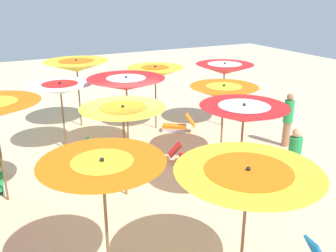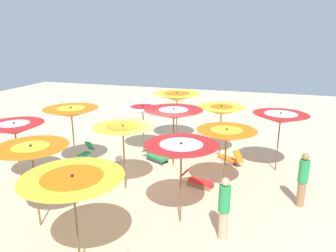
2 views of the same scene
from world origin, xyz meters
name	(u,v)px [view 2 (image 2 of 2)]	position (x,y,z in m)	size (l,w,h in m)	color
ground	(149,179)	(0.00, 0.00, -0.02)	(39.41, 39.41, 0.04)	beige
beach_umbrella_0	(280,118)	(-2.20, 4.44, 2.09)	(2.04, 2.04, 2.33)	brown
beach_umbrella_1	(221,111)	(-3.02, 2.13, 2.04)	(1.96, 1.96, 2.28)	brown
beach_umbrella_2	(177,97)	(-4.51, -0.22, 2.20)	(2.26, 2.26, 2.45)	brown
beach_umbrella_3	(226,135)	(0.19, 2.74, 2.00)	(1.92, 1.92, 2.25)	brown
beach_umbrella_4	(174,114)	(-1.52, 0.49, 2.13)	(2.28, 2.28, 2.37)	brown
beach_umbrella_5	(143,110)	(-2.58, -1.21, 1.94)	(1.94, 1.94, 2.16)	brown
beach_umbrella_6	(181,151)	(2.29, 1.81, 2.13)	(1.98, 1.98, 2.38)	brown
beach_umbrella_7	(123,131)	(0.92, -0.52, 2.07)	(1.96, 1.96, 2.29)	brown
beach_umbrella_8	(71,112)	(-0.12, -3.14, 2.26)	(2.05, 2.05, 2.49)	brown
beach_umbrella_9	(73,184)	(4.66, 0.05, 2.02)	(2.23, 2.23, 2.26)	brown
beach_umbrella_10	(31,152)	(3.63, -1.86, 2.16)	(1.93, 1.93, 2.38)	brown
beach_umbrella_11	(14,129)	(1.68, -4.18, 2.03)	(1.97, 1.97, 2.28)	brown
lounger_0	(156,157)	(-1.72, -0.34, 0.19)	(0.90, 1.31, 0.50)	#333338
lounger_1	(229,159)	(-2.32, 2.64, 0.22)	(0.93, 1.13, 0.69)	silver
lounger_2	(83,155)	(-0.91, -3.31, 0.21)	(1.33, 0.41, 0.68)	silver
lounger_4	(198,181)	(0.02, 1.83, 0.21)	(0.63, 1.25, 0.62)	olive
beachgoer_0	(224,207)	(2.71, 3.06, 0.90)	(0.30, 0.30, 1.71)	#D8A87F
beachgoer_1	(303,179)	(0.37, 5.11, 0.91)	(0.30, 0.30, 1.73)	#A3704C
beach_ball	(119,159)	(-1.14, -1.75, 0.15)	(0.31, 0.31, 0.31)	white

